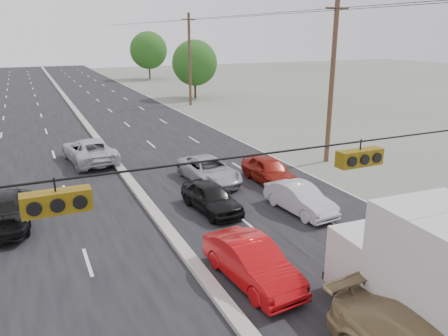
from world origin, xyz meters
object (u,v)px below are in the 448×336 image
Objects in this scene: red_sedan at (252,263)px; queue_car_c at (209,170)px; queue_car_a at (211,198)px; tree_right_mid at (195,63)px; tree_right_far at (149,50)px; utility_pole_right_c at (190,59)px; queue_car_b at (300,199)px; utility_pole_right_b at (332,81)px; oncoming_far at (89,151)px; queue_car_e at (269,170)px; oncoming_near at (3,208)px.

red_sedan reaches higher than queue_car_c.
tree_right_mid is at bearing 64.07° from queue_car_a.
tree_right_far is at bearing 87.71° from tree_right_mid.
utility_pole_right_c is 5.64m from tree_right_mid.
queue_car_a is at bearing 148.14° from queue_car_b.
red_sedan is 1.10× the size of queue_car_b.
utility_pole_right_b is 1.40× the size of tree_right_mid.
red_sedan is at bearing -107.32° from utility_pole_right_c.
queue_car_e is at bearing 129.26° from oncoming_far.
queue_car_c is (-10.97, -30.63, -3.66)m from tree_right_mid.
queue_car_a is 0.99× the size of queue_car_b.
tree_right_mid reaches higher than red_sedan.
tree_right_mid is at bearing 63.43° from utility_pole_right_c.
queue_car_c is at bearing -109.70° from tree_right_mid.
queue_car_c is 0.87× the size of oncoming_far.
utility_pole_right_b is at bearing 38.58° from red_sedan.
utility_pole_right_b reaches higher than queue_car_e.
tree_right_mid reaches higher than queue_car_a.
queue_car_e reaches higher than queue_car_b.
utility_pole_right_c is 2.07× the size of queue_car_c.
queue_car_b is (-9.79, -61.28, -4.31)m from tree_right_far.
tree_right_far is 62.21m from queue_car_b.
tree_right_mid is at bearing 85.24° from utility_pole_right_b.
queue_car_c is (-11.97, -55.63, -4.28)m from tree_right_far.
utility_pole_right_c reaches higher than queue_car_b.
oncoming_far reaches higher than queue_car_c.
queue_car_e is (0.79, 4.15, 0.07)m from queue_car_b.
tree_right_mid is 25.03m from tree_right_far.
tree_right_mid is 0.88× the size of tree_right_far.
tree_right_mid is 1.82× the size of queue_car_a.
tree_right_mid is at bearing -92.29° from tree_right_far.
utility_pole_right_c is 37.54m from red_sedan.
queue_car_c is at bearing 122.59° from oncoming_far.
tree_right_mid is 33.31m from queue_car_e.
utility_pole_right_b is 2.54× the size of queue_car_b.
utility_pole_right_b reaches higher than queue_car_a.
utility_pole_right_c is 1.87× the size of oncoming_near.
oncoming_far is at bearing 115.95° from queue_car_b.
tree_right_mid is 38.69m from oncoming_near.
oncoming_far is (4.75, 8.28, -0.01)m from oncoming_near.
tree_right_mid is 1.29× the size of oncoming_far.
oncoming_near reaches higher than queue_car_c.
utility_pole_right_b is at bearing 18.14° from queue_car_a.
queue_car_a is at bearing 104.08° from oncoming_far.
queue_car_b is at bearing 164.75° from oncoming_near.
oncoming_near is (-21.15, -32.20, -3.56)m from tree_right_mid.
utility_pole_right_b and utility_pole_right_c have the same top height.
oncoming_far is (-5.43, 6.72, 0.10)m from queue_car_c.
utility_pole_right_b reaches higher than queue_car_b.
queue_car_a is 4.09m from queue_car_b.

